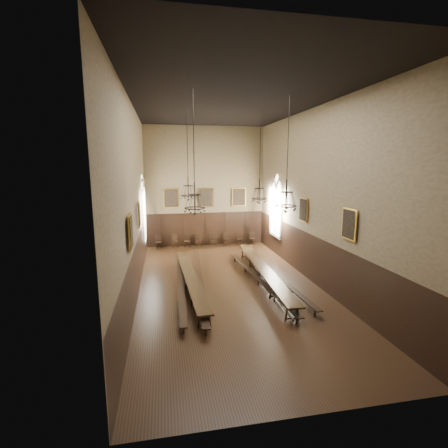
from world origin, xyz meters
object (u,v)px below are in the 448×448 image
object	(u,v)px
chair_0	(159,244)
chair_3	(199,242)
bench_left_inner	(199,281)
bench_right_outer	(274,276)
chandelier_front_right	(286,199)
chair_2	(187,243)
chair_4	(213,242)
chandelier_front_left	(195,200)
chair_6	(240,241)
chair_7	(252,241)
table_right	(263,275)
bench_left_outer	(180,284)
table_left	(190,282)
bench_right_inner	(258,281)
chair_5	(226,241)
chair_1	(175,244)
chandelier_back_left	(188,190)
chandelier_back_right	(259,193)

from	to	relation	value
chair_0	chair_3	size ratio (longest dim) A/B	0.99
bench_left_inner	chair_0	size ratio (longest dim) A/B	10.74
bench_right_outer	chandelier_front_right	bearing A→B (deg)	-99.58
chair_2	chair_4	world-z (taller)	chair_2
bench_left_inner	chandelier_front_left	size ratio (longest dim) A/B	2.23
chair_6	chair_7	distance (m)	0.99
table_right	bench_left_outer	world-z (taller)	table_right
table_left	table_right	bearing A→B (deg)	4.22
chandelier_front_left	bench_right_outer	bearing A→B (deg)	30.97
bench_left_inner	chair_2	distance (m)	8.31
bench_left_outer	chair_4	bearing A→B (deg)	70.91
chair_3	bench_right_inner	bearing A→B (deg)	-78.74
chair_3	chair_5	distance (m)	2.13
bench_right_inner	chandelier_front_right	size ratio (longest dim) A/B	1.92
chair_1	chair_3	size ratio (longest dim) A/B	1.00
chair_5	chandelier_back_left	bearing A→B (deg)	-123.95
bench_left_outer	chair_5	xyz separation A→B (m)	(4.00, 8.61, 0.02)
chair_4	bench_right_outer	bearing A→B (deg)	-73.48
bench_right_inner	chandelier_front_right	xyz separation A→B (m)	(0.67, -1.78, 4.36)
chair_0	chair_6	world-z (taller)	chair_0
table_left	chair_3	size ratio (longest dim) A/B	9.11
chair_1	bench_right_inner	bearing A→B (deg)	-78.13
chair_1	chandelier_back_left	bearing A→B (deg)	-96.76
chandelier_back_right	bench_right_inner	bearing A→B (deg)	-106.33
chair_2	chair_3	bearing A→B (deg)	15.11
chair_0	chair_2	xyz separation A→B (m)	(2.08, -0.01, -0.01)
chandelier_back_left	chandelier_back_right	world-z (taller)	same
table_right	bench_right_outer	size ratio (longest dim) A/B	1.06
table_right	bench_right_outer	bearing A→B (deg)	-0.20
chair_6	chair_7	size ratio (longest dim) A/B	0.93
table_right	bench_right_inner	size ratio (longest dim) A/B	1.08
bench_left_outer	chandelier_front_right	xyz separation A→B (m)	(4.63, -1.99, 4.35)
chair_5	bench_right_outer	bearing A→B (deg)	-89.14
table_right	chandelier_back_left	size ratio (longest dim) A/B	2.14
chair_4	chandelier_back_right	xyz separation A→B (m)	(1.73, -6.27, 4.24)
bench_right_outer	chair_4	bearing A→B (deg)	103.61
bench_left_inner	chair_0	distance (m)	8.58
chair_7	chandelier_back_right	xyz separation A→B (m)	(-1.32, -6.14, 4.24)
chandelier_front_right	chandelier_back_left	bearing A→B (deg)	133.03
chair_1	chair_5	xyz separation A→B (m)	(3.95, 0.07, -0.00)
chair_1	chandelier_front_right	world-z (taller)	chandelier_front_right
chair_0	chair_1	size ratio (longest dim) A/B	0.99
chair_4	chair_5	xyz separation A→B (m)	(1.01, -0.02, 0.01)
chandelier_back_left	bench_left_inner	bearing A→B (deg)	-81.42
bench_left_inner	chandelier_back_left	world-z (taller)	chandelier_back_left
table_left	chandelier_back_left	size ratio (longest dim) A/B	1.94
bench_right_inner	chair_5	size ratio (longest dim) A/B	9.43
table_left	chandelier_front_right	xyz separation A→B (m)	(4.13, -1.99, 4.27)
table_left	chair_2	bearing A→B (deg)	87.00
chair_7	chandelier_front_left	distance (m)	12.98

